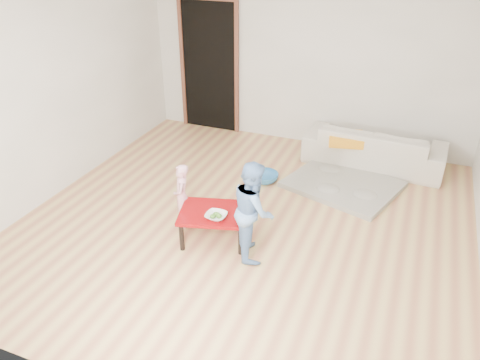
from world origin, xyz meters
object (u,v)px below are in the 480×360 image
Objects in this scene: bowl at (216,216)px; child_blue at (254,210)px; child_pink at (182,196)px; red_table at (214,225)px; basin at (264,177)px; sofa at (374,147)px.

child_blue is at bearing 7.04° from bowl.
child_blue is at bearing 54.40° from child_pink.
red_table is 0.51m from child_pink.
child_pink is 0.72× the size of child_blue.
red_table is 1.46m from basin.
sofa is 2.66× the size of red_table.
red_table is 3.29× the size of bowl.
bowl is at bearing 41.86° from child_pink.
red_table is at bearing 56.86° from child_blue.
bowl is 0.58m from child_pink.
basin is at bearing 42.93° from sofa.
red_table is (-1.35, -2.52, -0.10)m from sofa.
sofa is at bearing 39.88° from basin.
bowl reaches higher than red_table.
child_pink is at bearing 53.03° from child_blue.
child_blue reaches higher than child_pink.
child_pink reaches higher than sofa.
bowl is 1.60m from basin.
sofa is 1.67m from basin.
red_table is at bearing 50.47° from child_pink.
child_blue reaches higher than sofa.
child_blue reaches higher than basin.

